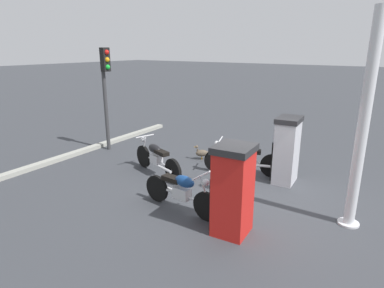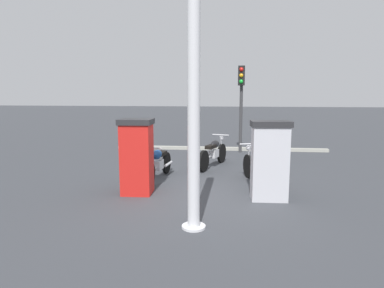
% 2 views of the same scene
% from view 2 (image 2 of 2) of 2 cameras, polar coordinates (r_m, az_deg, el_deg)
% --- Properties ---
extents(ground_plane, '(120.00, 120.00, 0.00)m').
position_cam_2_polar(ground_plane, '(7.54, 1.89, -8.39)').
color(ground_plane, '#383A3F').
extents(fuel_pump_near, '(0.60, 0.85, 1.67)m').
position_cam_2_polar(fuel_pump_near, '(7.01, 13.41, -2.76)').
color(fuel_pump_near, silver).
rests_on(fuel_pump_near, ground).
extents(fuel_pump_far, '(0.71, 0.77, 1.68)m').
position_cam_2_polar(fuel_pump_far, '(7.35, -9.60, -2.09)').
color(fuel_pump_far, red).
rests_on(fuel_pump_far, ground).
extents(motorcycle_near_pump, '(2.03, 0.85, 0.95)m').
position_cam_2_polar(motorcycle_near_pump, '(8.16, 11.49, -3.76)').
color(motorcycle_near_pump, black).
rests_on(motorcycle_near_pump, ground).
extents(motorcycle_far_pump, '(1.95, 0.56, 0.94)m').
position_cam_2_polar(motorcycle_far_pump, '(8.57, -5.90, -3.28)').
color(motorcycle_far_pump, black).
rests_on(motorcycle_far_pump, ground).
extents(motorcycle_extra, '(2.01, 0.84, 0.95)m').
position_cam_2_polar(motorcycle_extra, '(10.06, 3.80, -1.48)').
color(motorcycle_extra, black).
rests_on(motorcycle_extra, ground).
extents(wandering_duck, '(0.41, 0.38, 0.46)m').
position_cam_2_polar(wandering_duck, '(9.75, 13.44, -3.40)').
color(wandering_duck, brown).
rests_on(wandering_duck, ground).
extents(roadside_traffic_light, '(0.38, 0.25, 3.28)m').
position_cam_2_polar(roadside_traffic_light, '(12.57, 8.60, 8.72)').
color(roadside_traffic_light, '#38383A').
rests_on(roadside_traffic_light, ground).
extents(canopy_support_pole, '(0.40, 0.40, 3.96)m').
position_cam_2_polar(canopy_support_pole, '(5.18, 0.31, 5.36)').
color(canopy_support_pole, silver).
rests_on(canopy_support_pole, ground).
extents(road_edge_kerb, '(0.60, 8.46, 0.12)m').
position_cam_2_polar(road_edge_kerb, '(13.26, 4.94, -0.80)').
color(road_edge_kerb, '#9E9E93').
rests_on(road_edge_kerb, ground).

